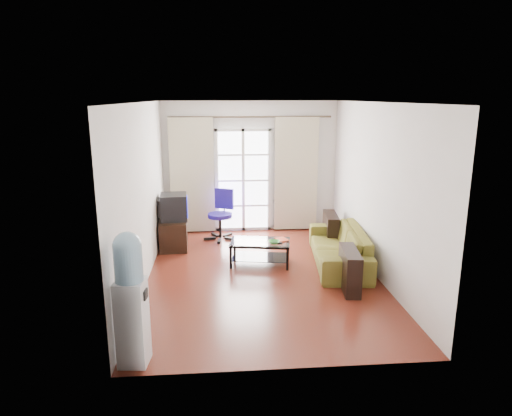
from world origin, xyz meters
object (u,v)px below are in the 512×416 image
at_px(task_chair, 221,225).
at_px(water_cooler, 131,297).
at_px(crt_tv, 173,207).
at_px(sofa, 339,247).
at_px(coffee_table, 260,249).
at_px(tv_stand, 174,234).

distance_m(task_chair, water_cooler, 4.46).
xyz_separation_m(crt_tv, task_chair, (0.89, 0.46, -0.49)).
relative_size(sofa, water_cooler, 1.47).
bearing_deg(crt_tv, task_chair, 22.88).
xyz_separation_m(coffee_table, task_chair, (-0.65, 1.48, 0.03)).
bearing_deg(tv_stand, sofa, -23.23).
xyz_separation_m(tv_stand, crt_tv, (-0.00, 0.04, 0.51)).
height_order(tv_stand, task_chair, task_chair).
bearing_deg(water_cooler, tv_stand, 95.06).
distance_m(sofa, water_cooler, 4.06).
xyz_separation_m(sofa, tv_stand, (-2.87, 1.08, -0.03)).
height_order(task_chair, water_cooler, water_cooler).
relative_size(sofa, coffee_table, 2.01).
xyz_separation_m(sofa, coffee_table, (-1.33, 0.10, -0.04)).
height_order(coffee_table, tv_stand, tv_stand).
height_order(tv_stand, water_cooler, water_cooler).
bearing_deg(sofa, tv_stand, -104.26).
bearing_deg(crt_tv, water_cooler, -95.58).
bearing_deg(task_chair, water_cooler, -78.42).
bearing_deg(coffee_table, crt_tv, 146.51).
height_order(sofa, water_cooler, water_cooler).
bearing_deg(task_chair, coffee_table, -42.09).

